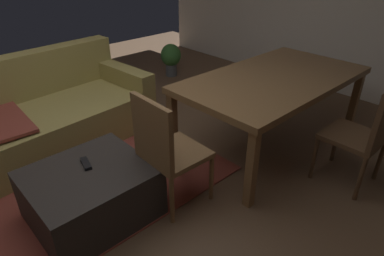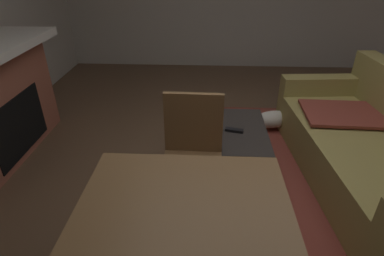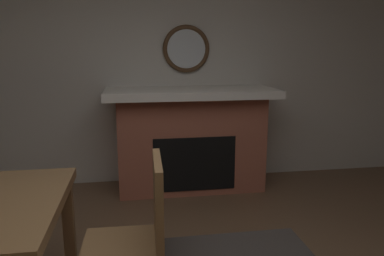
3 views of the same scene
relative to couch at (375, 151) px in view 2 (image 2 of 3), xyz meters
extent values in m
plane|color=brown|center=(0.19, -1.09, -0.31)|extent=(8.26, 8.26, 0.00)
cube|color=brown|center=(-0.13, -0.68, -0.30)|extent=(2.60, 2.00, 0.01)
cube|color=black|center=(-0.21, -3.29, 0.04)|extent=(0.84, 0.10, 0.56)
cube|color=#9E8E4C|center=(0.01, -0.07, -0.10)|extent=(2.24, 1.16, 0.42)
cube|color=#9E8E4C|center=(-0.98, -0.14, 0.21)|extent=(0.26, 1.00, 0.20)
cube|color=brown|center=(-0.42, -0.10, 0.14)|extent=(0.59, 0.86, 0.03)
cube|color=#2D2826|center=(-0.13, -1.30, -0.10)|extent=(0.85, 0.75, 0.41)
cube|color=black|center=(-0.09, -1.22, 0.12)|extent=(0.09, 0.17, 0.02)
cube|color=brown|center=(0.83, -1.11, 0.03)|extent=(0.07, 0.07, 0.68)
cube|color=brown|center=(0.83, -2.03, 0.03)|extent=(0.07, 0.07, 0.68)
cube|color=brown|center=(0.47, -1.57, 0.12)|extent=(0.45, 0.45, 0.04)
cube|color=brown|center=(0.27, -1.56, 0.38)|extent=(0.05, 0.44, 0.48)
cylinder|color=brown|center=(0.68, -1.38, -0.10)|extent=(0.04, 0.04, 0.41)
cylinder|color=brown|center=(0.67, -1.78, -0.10)|extent=(0.04, 0.04, 0.41)
cylinder|color=brown|center=(0.28, -1.36, -0.10)|extent=(0.04, 0.04, 0.41)
cylinder|color=brown|center=(0.27, -1.76, -0.10)|extent=(0.04, 0.04, 0.41)
ellipsoid|color=silver|center=(-0.85, -0.71, -0.16)|extent=(0.30, 0.49, 0.20)
sphere|color=silver|center=(-0.90, -0.51, -0.05)|extent=(0.15, 0.15, 0.15)
camera|label=1|loc=(-0.89, -3.22, 1.53)|focal=31.07mm
camera|label=2|loc=(2.33, -1.48, 1.50)|focal=29.28mm
camera|label=3|loc=(0.39, 0.33, 1.20)|focal=34.87mm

